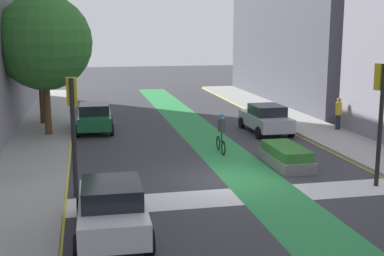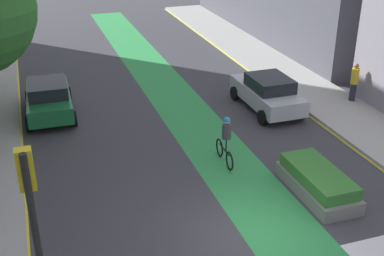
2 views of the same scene
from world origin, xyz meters
name	(u,v)px [view 1 (image 1 of 2)]	position (x,y,z in m)	size (l,w,h in m)	color
ground_plane	(227,180)	(0.00, 0.00, 0.00)	(120.00, 120.00, 0.00)	#38383D
bike_lane_paint	(252,178)	(1.00, 0.00, 0.00)	(2.40, 60.00, 0.01)	#2D8C47
crosswalk_band	(242,196)	(0.00, -2.00, 0.00)	(12.00, 1.80, 0.01)	silver
sidewalk_left	(22,190)	(-7.50, 0.00, 0.07)	(3.00, 60.00, 0.15)	#9E9E99
curb_stripe_left	(66,189)	(-6.00, 0.00, 0.01)	(0.16, 60.00, 0.01)	yellow
curb_stripe_right	(369,171)	(6.00, 0.00, 0.01)	(0.16, 60.00, 0.01)	yellow
traffic_signal_near_right	(380,101)	(5.17, -1.78, 3.12)	(0.35, 0.52, 4.47)	black
traffic_signal_near_left	(73,114)	(-5.62, -0.70, 2.87)	(0.35, 0.52, 4.08)	black
car_white_left_near	(112,208)	(-4.58, -4.49, 0.80)	(2.09, 4.23, 1.57)	silver
car_silver_right_far	(266,118)	(4.55, 8.21, 0.80)	(2.04, 4.21, 1.57)	#B2B7BF
car_green_left_far	(95,117)	(-4.69, 10.64, 0.80)	(2.13, 4.25, 1.57)	#196033
cyclist_in_lane	(221,132)	(0.92, 4.19, 0.97)	(0.32, 1.73, 1.86)	black
pedestrian_sidewalk_right_a	(338,113)	(8.57, 7.60, 1.06)	(0.34, 0.34, 1.78)	#262638
pedestrian_sidewalk_left_a	(44,105)	(-7.74, 14.93, 0.94)	(0.34, 0.34, 1.56)	#262638
street_tree_near	(44,43)	(-7.15, 9.62, 4.97)	(4.96, 4.96, 7.31)	brown
street_tree_far	(39,34)	(-7.65, 13.06, 5.35)	(3.91, 3.91, 7.19)	brown
median_planter	(286,156)	(3.00, 1.45, 0.40)	(1.40, 3.18, 0.85)	slate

